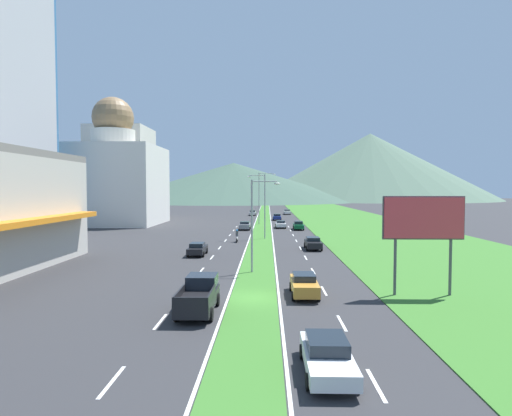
{
  "coord_description": "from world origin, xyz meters",
  "views": [
    {
      "loc": [
        0.94,
        -28.56,
        7.51
      ],
      "look_at": [
        -1.17,
        50.14,
        3.89
      ],
      "focal_mm": 29.83,
      "sensor_mm": 36.0,
      "label": 1
    }
  ],
  "objects_px": {
    "street_lamp_far": "(261,195)",
    "motorcycle_rider": "(237,237)",
    "street_lamp_mid": "(263,202)",
    "billboard_roadside": "(424,222)",
    "car_4": "(298,225)",
    "car_2": "(287,212)",
    "car_7": "(313,243)",
    "car_6": "(304,284)",
    "car_3": "(197,249)",
    "car_9": "(281,224)",
    "car_8": "(253,213)",
    "street_lamp_near": "(255,219)",
    "car_0": "(245,225)",
    "pickup_truck_0": "(199,296)",
    "car_5": "(277,217)",
    "car_1": "(327,355)"
  },
  "relations": [
    {
      "from": "street_lamp_far",
      "to": "motorcycle_rider",
      "type": "distance_m",
      "value": 29.98
    },
    {
      "from": "street_lamp_mid",
      "to": "billboard_roadside",
      "type": "xyz_separation_m",
      "value": [
        11.5,
        -33.33,
        -0.27
      ]
    },
    {
      "from": "car_4",
      "to": "motorcycle_rider",
      "type": "bearing_deg",
      "value": -28.33
    },
    {
      "from": "car_2",
      "to": "car_7",
      "type": "distance_m",
      "value": 70.55
    },
    {
      "from": "car_6",
      "to": "motorcycle_rider",
      "type": "distance_m",
      "value": 30.3
    },
    {
      "from": "car_3",
      "to": "car_9",
      "type": "bearing_deg",
      "value": -17.31
    },
    {
      "from": "car_8",
      "to": "car_3",
      "type": "bearing_deg",
      "value": 176.98
    },
    {
      "from": "street_lamp_near",
      "to": "street_lamp_mid",
      "type": "distance_m",
      "value": 25.4
    },
    {
      "from": "street_lamp_mid",
      "to": "car_4",
      "type": "xyz_separation_m",
      "value": [
        6.33,
        14.46,
        -4.7
      ]
    },
    {
      "from": "street_lamp_near",
      "to": "car_6",
      "type": "height_order",
      "value": "street_lamp_near"
    },
    {
      "from": "car_2",
      "to": "street_lamp_far",
      "type": "bearing_deg",
      "value": -11.64
    },
    {
      "from": "car_7",
      "to": "car_0",
      "type": "bearing_deg",
      "value": -158.31
    },
    {
      "from": "billboard_roadside",
      "to": "pickup_truck_0",
      "type": "xyz_separation_m",
      "value": [
        -15.01,
        -4.14,
        -4.22
      ]
    },
    {
      "from": "car_0",
      "to": "car_3",
      "type": "relative_size",
      "value": 1.02
    },
    {
      "from": "car_9",
      "to": "pickup_truck_0",
      "type": "height_order",
      "value": "pickup_truck_0"
    },
    {
      "from": "car_6",
      "to": "pickup_truck_0",
      "type": "height_order",
      "value": "pickup_truck_0"
    },
    {
      "from": "billboard_roadside",
      "to": "car_0",
      "type": "xyz_separation_m",
      "value": [
        -14.95,
        47.29,
        -4.42
      ]
    },
    {
      "from": "street_lamp_far",
      "to": "car_2",
      "type": "bearing_deg",
      "value": 78.36
    },
    {
      "from": "car_2",
      "to": "car_0",
      "type": "bearing_deg",
      "value": -12.07
    },
    {
      "from": "street_lamp_mid",
      "to": "car_5",
      "type": "xyz_separation_m",
      "value": [
        2.94,
        37.67,
        -4.72
      ]
    },
    {
      "from": "car_8",
      "to": "car_6",
      "type": "bearing_deg",
      "value": -175.67
    },
    {
      "from": "street_lamp_near",
      "to": "street_lamp_far",
      "type": "xyz_separation_m",
      "value": [
        -0.3,
        50.8,
        1.39
      ]
    },
    {
      "from": "car_3",
      "to": "car_1",
      "type": "bearing_deg",
      "value": -161.21
    },
    {
      "from": "car_2",
      "to": "car_8",
      "type": "height_order",
      "value": "car_8"
    },
    {
      "from": "car_0",
      "to": "motorcycle_rider",
      "type": "bearing_deg",
      "value": 179.54
    },
    {
      "from": "car_4",
      "to": "pickup_truck_0",
      "type": "height_order",
      "value": "pickup_truck_0"
    },
    {
      "from": "street_lamp_far",
      "to": "car_4",
      "type": "xyz_separation_m",
      "value": [
        7.05,
        -10.95,
        -5.4
      ]
    },
    {
      "from": "street_lamp_near",
      "to": "street_lamp_far",
      "type": "bearing_deg",
      "value": 90.34
    },
    {
      "from": "street_lamp_far",
      "to": "car_4",
      "type": "height_order",
      "value": "street_lamp_far"
    },
    {
      "from": "car_9",
      "to": "car_8",
      "type": "bearing_deg",
      "value": -169.89
    },
    {
      "from": "billboard_roadside",
      "to": "street_lamp_mid",
      "type": "bearing_deg",
      "value": 109.04
    },
    {
      "from": "street_lamp_mid",
      "to": "car_2",
      "type": "relative_size",
      "value": 2.18
    },
    {
      "from": "street_lamp_near",
      "to": "car_7",
      "type": "distance_m",
      "value": 16.78
    },
    {
      "from": "car_9",
      "to": "motorcycle_rider",
      "type": "bearing_deg",
      "value": -17.41
    },
    {
      "from": "street_lamp_far",
      "to": "billboard_roadside",
      "type": "xyz_separation_m",
      "value": [
        12.23,
        -58.74,
        -0.97
      ]
    },
    {
      "from": "car_5",
      "to": "motorcycle_rider",
      "type": "xyz_separation_m",
      "value": [
        -6.54,
        -41.61,
        -0.01
      ]
    },
    {
      "from": "car_6",
      "to": "car_8",
      "type": "distance_m",
      "value": 88.83
    },
    {
      "from": "car_4",
      "to": "car_0",
      "type": "bearing_deg",
      "value": -87.06
    },
    {
      "from": "car_7",
      "to": "motorcycle_rider",
      "type": "height_order",
      "value": "motorcycle_rider"
    },
    {
      "from": "street_lamp_mid",
      "to": "car_6",
      "type": "relative_size",
      "value": 2.12
    },
    {
      "from": "car_1",
      "to": "car_4",
      "type": "height_order",
      "value": "car_4"
    },
    {
      "from": "car_5",
      "to": "pickup_truck_0",
      "type": "relative_size",
      "value": 0.79
    },
    {
      "from": "car_2",
      "to": "pickup_truck_0",
      "type": "relative_size",
      "value": 0.82
    },
    {
      "from": "car_9",
      "to": "pickup_truck_0",
      "type": "relative_size",
      "value": 0.81
    },
    {
      "from": "car_1",
      "to": "car_2",
      "type": "bearing_deg",
      "value": 178.22
    },
    {
      "from": "car_6",
      "to": "car_9",
      "type": "relative_size",
      "value": 1.03
    },
    {
      "from": "billboard_roadside",
      "to": "motorcycle_rider",
      "type": "relative_size",
      "value": 3.5
    },
    {
      "from": "car_8",
      "to": "car_9",
      "type": "bearing_deg",
      "value": -169.89
    },
    {
      "from": "street_lamp_near",
      "to": "car_8",
      "type": "distance_m",
      "value": 80.67
    },
    {
      "from": "pickup_truck_0",
      "to": "car_5",
      "type": "bearing_deg",
      "value": -4.91
    }
  ]
}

